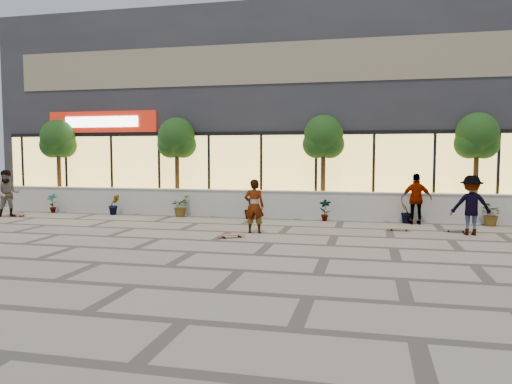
% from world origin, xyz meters
% --- Properties ---
extents(ground, '(80.00, 80.00, 0.00)m').
position_xyz_m(ground, '(0.00, 0.00, 0.00)').
color(ground, gray).
rests_on(ground, ground).
extents(planter_wall, '(22.00, 0.42, 1.04)m').
position_xyz_m(planter_wall, '(0.00, 7.00, 0.52)').
color(planter_wall, '#BCB9B2').
rests_on(planter_wall, ground).
extents(retail_building, '(24.00, 9.17, 8.50)m').
position_xyz_m(retail_building, '(-0.00, 12.49, 4.25)').
color(retail_building, '#26262B').
rests_on(retail_building, ground).
extents(shrub_a, '(0.43, 0.29, 0.81)m').
position_xyz_m(shrub_a, '(-8.50, 6.45, 0.41)').
color(shrub_a, '#173210').
rests_on(shrub_a, ground).
extents(shrub_b, '(0.57, 0.57, 0.81)m').
position_xyz_m(shrub_b, '(-5.70, 6.45, 0.41)').
color(shrub_b, '#173210').
rests_on(shrub_b, ground).
extents(shrub_c, '(0.68, 0.77, 0.81)m').
position_xyz_m(shrub_c, '(-2.90, 6.45, 0.41)').
color(shrub_c, '#173210').
rests_on(shrub_c, ground).
extents(shrub_d, '(0.64, 0.64, 0.81)m').
position_xyz_m(shrub_d, '(-0.10, 6.45, 0.41)').
color(shrub_d, '#173210').
rests_on(shrub_d, ground).
extents(shrub_e, '(0.46, 0.35, 0.81)m').
position_xyz_m(shrub_e, '(2.70, 6.45, 0.41)').
color(shrub_e, '#173210').
rests_on(shrub_e, ground).
extents(shrub_f, '(0.55, 0.57, 0.81)m').
position_xyz_m(shrub_f, '(5.50, 6.45, 0.41)').
color(shrub_f, '#173210').
rests_on(shrub_f, ground).
extents(shrub_g, '(0.77, 0.84, 0.81)m').
position_xyz_m(shrub_g, '(8.30, 6.45, 0.41)').
color(shrub_g, '#173210').
rests_on(shrub_g, ground).
extents(tree_west, '(1.60, 1.50, 3.92)m').
position_xyz_m(tree_west, '(-9.00, 7.70, 2.99)').
color(tree_west, '#442C18').
rests_on(tree_west, ground).
extents(tree_midwest, '(1.60, 1.50, 3.92)m').
position_xyz_m(tree_midwest, '(-3.50, 7.70, 2.99)').
color(tree_midwest, '#442C18').
rests_on(tree_midwest, ground).
extents(tree_mideast, '(1.60, 1.50, 3.92)m').
position_xyz_m(tree_mideast, '(2.50, 7.70, 2.99)').
color(tree_mideast, '#442C18').
rests_on(tree_mideast, ground).
extents(tree_east, '(1.60, 1.50, 3.92)m').
position_xyz_m(tree_east, '(8.00, 7.70, 2.99)').
color(tree_east, '#442C18').
rests_on(tree_east, ground).
extents(skater_center, '(0.65, 0.47, 1.67)m').
position_xyz_m(skater_center, '(0.81, 3.21, 0.84)').
color(skater_center, silver).
rests_on(skater_center, ground).
extents(skater_left, '(1.11, 1.06, 1.82)m').
position_xyz_m(skater_left, '(-9.33, 4.89, 0.91)').
color(skater_left, '#8C805A').
rests_on(skater_left, ground).
extents(skater_right_near, '(1.06, 0.51, 1.77)m').
position_xyz_m(skater_right_near, '(5.85, 6.30, 0.88)').
color(skater_right_near, silver).
rests_on(skater_right_near, ground).
extents(skater_right_far, '(1.17, 0.68, 1.80)m').
position_xyz_m(skater_right_far, '(7.25, 4.34, 0.90)').
color(skater_right_far, maroon).
rests_on(skater_right_far, ground).
extents(skateboard_center, '(0.76, 0.62, 0.10)m').
position_xyz_m(skateboard_center, '(0.37, 2.21, 0.08)').
color(skateboard_center, brown).
rests_on(skateboard_center, ground).
extents(skateboard_left, '(0.74, 0.30, 0.09)m').
position_xyz_m(skateboard_left, '(-9.13, 5.15, 0.07)').
color(skateboard_left, '#B13021').
rests_on(skateboard_left, ground).
extents(skateboard_right_near, '(0.73, 0.22, 0.09)m').
position_xyz_m(skateboard_right_near, '(5.19, 4.65, 0.07)').
color(skateboard_right_near, '#946030').
rests_on(skateboard_right_near, ground).
extents(skateboard_right_far, '(0.73, 0.30, 0.08)m').
position_xyz_m(skateboard_right_far, '(6.91, 4.77, 0.07)').
color(skateboard_right_far, '#5F4885').
rests_on(skateboard_right_far, ground).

